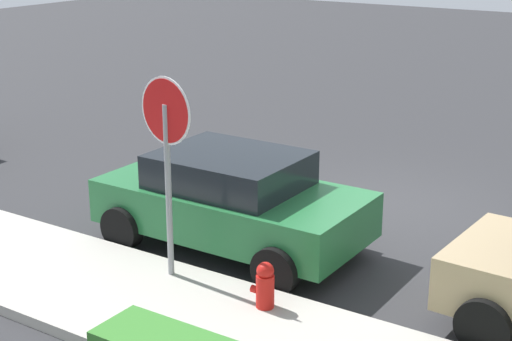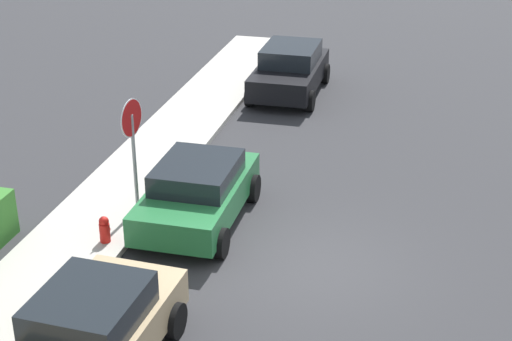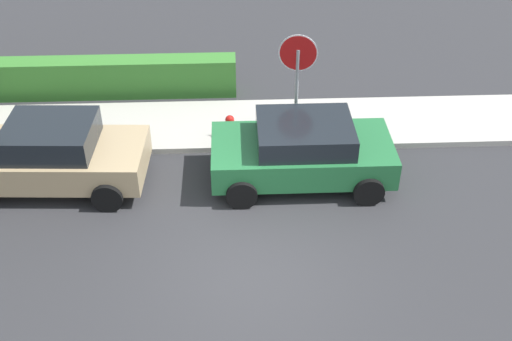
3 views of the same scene
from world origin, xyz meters
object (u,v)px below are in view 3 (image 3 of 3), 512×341
object	(u,v)px
stop_sign	(297,70)
parked_car_green	(302,150)
parked_car_tan	(48,155)
fire_hydrant	(230,129)

from	to	relation	value
stop_sign	parked_car_green	world-z (taller)	stop_sign
parked_car_green	stop_sign	bearing A→B (deg)	90.69
parked_car_green	parked_car_tan	size ratio (longest dim) A/B	0.90
parked_car_green	fire_hydrant	size ratio (longest dim) A/B	5.36
parked_car_tan	stop_sign	bearing A→B (deg)	14.26
parked_car_tan	parked_car_green	bearing A→B (deg)	-0.55
stop_sign	fire_hydrant	bearing A→B (deg)	176.04
stop_sign	fire_hydrant	distance (m)	2.17
stop_sign	fire_hydrant	world-z (taller)	stop_sign
parked_car_green	fire_hydrant	distance (m)	2.19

